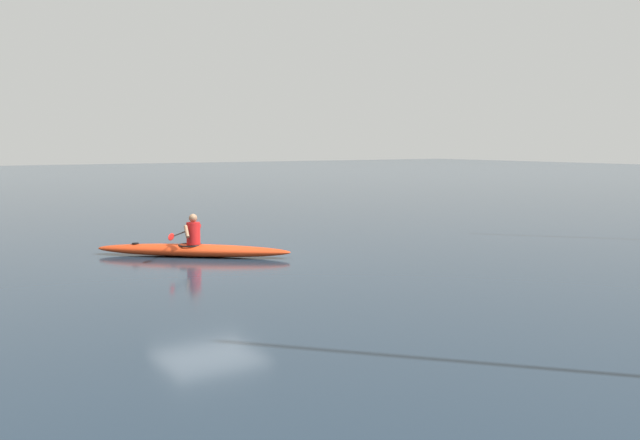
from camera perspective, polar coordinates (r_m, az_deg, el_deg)
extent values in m
plane|color=#1E2D3D|center=(17.22, -9.27, -3.28)|extent=(160.00, 160.00, 0.00)
ellipsoid|color=red|center=(17.80, -10.49, -2.48)|extent=(4.29, 3.81, 0.31)
torus|color=black|center=(17.79, -10.68, -2.04)|extent=(0.85, 0.85, 0.04)
cylinder|color=black|center=(18.32, -15.02, -1.87)|extent=(0.18, 0.18, 0.02)
cylinder|color=red|center=(17.73, -10.43, -1.09)|extent=(0.34, 0.34, 0.56)
sphere|color=#936B4C|center=(17.68, -10.45, 0.16)|extent=(0.21, 0.21, 0.21)
cylinder|color=black|center=(17.78, -11.04, -0.93)|extent=(1.37, 1.59, 0.03)
ellipsoid|color=red|center=(16.82, -12.19, -1.37)|extent=(0.29, 0.33, 0.17)
ellipsoid|color=red|center=(18.76, -10.01, -0.53)|extent=(0.29, 0.33, 0.17)
cylinder|color=#936B4C|center=(17.49, -10.96, -0.94)|extent=(0.16, 0.32, 0.34)
cylinder|color=#936B4C|center=(18.00, -10.40, -0.73)|extent=(0.31, 0.19, 0.34)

